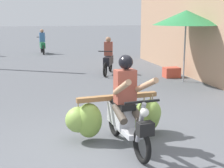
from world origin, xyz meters
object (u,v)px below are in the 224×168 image
(motorbike_main_loaded, at_px, (121,114))
(market_umbrella_near_shop, at_px, (186,18))
(produce_crate, at_px, (171,72))
(motorbike_distant_far_ahead, at_px, (108,59))
(motorbike_distant_ahead_left, at_px, (42,44))

(motorbike_main_loaded, height_order, market_umbrella_near_shop, market_umbrella_near_shop)
(motorbike_main_loaded, xyz_separation_m, produce_crate, (3.41, 5.25, -0.31))
(motorbike_main_loaded, relative_size, market_umbrella_near_shop, 0.81)
(produce_crate, bearing_deg, market_umbrella_near_shop, -86.78)
(motorbike_distant_far_ahead, xyz_separation_m, produce_crate, (2.03, -1.27, -0.39))
(motorbike_distant_far_ahead, xyz_separation_m, market_umbrella_near_shop, (2.08, -2.11, 1.55))
(market_umbrella_near_shop, xyz_separation_m, produce_crate, (-0.05, 0.83, -1.94))
(motorbike_distant_ahead_left, xyz_separation_m, motorbike_distant_far_ahead, (2.12, -7.16, 0.00))
(motorbike_main_loaded, relative_size, produce_crate, 3.42)
(motorbike_distant_ahead_left, bearing_deg, motorbike_distant_far_ahead, -73.48)
(produce_crate, bearing_deg, motorbike_main_loaded, -123.04)
(motorbike_main_loaded, height_order, produce_crate, motorbike_main_loaded)
(motorbike_distant_ahead_left, relative_size, motorbike_distant_far_ahead, 1.07)
(motorbike_distant_ahead_left, bearing_deg, produce_crate, -63.76)
(market_umbrella_near_shop, bearing_deg, produce_crate, 93.22)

